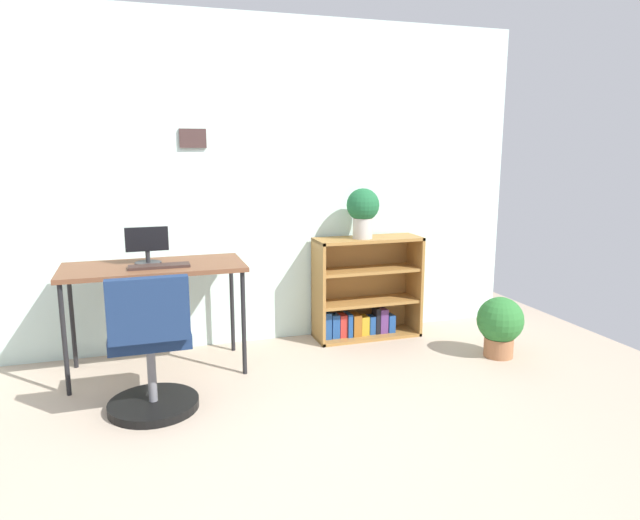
{
  "coord_description": "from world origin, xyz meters",
  "views": [
    {
      "loc": [
        -0.41,
        -2.15,
        1.51
      ],
      "look_at": [
        0.67,
        1.21,
        0.8
      ],
      "focal_mm": 31.95,
      "sensor_mm": 36.0,
      "label": 1
    }
  ],
  "objects_px": {
    "monitor": "(147,246)",
    "potted_plant_floor": "(500,324)",
    "keyboard": "(159,266)",
    "bookshelf_low": "(364,293)",
    "desk": "(154,274)",
    "office_chair": "(151,354)",
    "potted_plant_on_shelf": "(363,209)"
  },
  "relations": [
    {
      "from": "desk",
      "to": "monitor",
      "type": "height_order",
      "value": "monitor"
    },
    {
      "from": "office_chair",
      "to": "keyboard",
      "type": "bearing_deg",
      "value": 80.88
    },
    {
      "from": "monitor",
      "to": "potted_plant_floor",
      "type": "height_order",
      "value": "monitor"
    },
    {
      "from": "bookshelf_low",
      "to": "potted_plant_on_shelf",
      "type": "xyz_separation_m",
      "value": [
        -0.04,
        -0.06,
        0.68
      ]
    },
    {
      "from": "monitor",
      "to": "bookshelf_low",
      "type": "xyz_separation_m",
      "value": [
        1.64,
        0.22,
        -0.51
      ]
    },
    {
      "from": "keyboard",
      "to": "bookshelf_low",
      "type": "relative_size",
      "value": 0.46
    },
    {
      "from": "desk",
      "to": "monitor",
      "type": "relative_size",
      "value": 4.27
    },
    {
      "from": "potted_plant_floor",
      "to": "potted_plant_on_shelf",
      "type": "bearing_deg",
      "value": 139.0
    },
    {
      "from": "desk",
      "to": "keyboard",
      "type": "relative_size",
      "value": 3.05
    },
    {
      "from": "office_chair",
      "to": "potted_plant_floor",
      "type": "relative_size",
      "value": 1.9
    },
    {
      "from": "office_chair",
      "to": "potted_plant_on_shelf",
      "type": "height_order",
      "value": "potted_plant_on_shelf"
    },
    {
      "from": "office_chair",
      "to": "monitor",
      "type": "bearing_deg",
      "value": 87.92
    },
    {
      "from": "desk",
      "to": "bookshelf_low",
      "type": "distance_m",
      "value": 1.67
    },
    {
      "from": "keyboard",
      "to": "potted_plant_floor",
      "type": "distance_m",
      "value": 2.42
    },
    {
      "from": "desk",
      "to": "bookshelf_low",
      "type": "bearing_deg",
      "value": 9.34
    },
    {
      "from": "keyboard",
      "to": "potted_plant_floor",
      "type": "xyz_separation_m",
      "value": [
        2.34,
        -0.39,
        -0.5
      ]
    },
    {
      "from": "desk",
      "to": "bookshelf_low",
      "type": "height_order",
      "value": "bookshelf_low"
    },
    {
      "from": "monitor",
      "to": "bookshelf_low",
      "type": "height_order",
      "value": "monitor"
    },
    {
      "from": "desk",
      "to": "monitor",
      "type": "bearing_deg",
      "value": 124.08
    },
    {
      "from": "monitor",
      "to": "keyboard",
      "type": "xyz_separation_m",
      "value": [
        0.06,
        -0.14,
        -0.11
      ]
    },
    {
      "from": "keyboard",
      "to": "bookshelf_low",
      "type": "bearing_deg",
      "value": 12.74
    },
    {
      "from": "keyboard",
      "to": "potted_plant_on_shelf",
      "type": "distance_m",
      "value": 1.59
    },
    {
      "from": "monitor",
      "to": "potted_plant_floor",
      "type": "relative_size",
      "value": 0.62
    },
    {
      "from": "monitor",
      "to": "potted_plant_floor",
      "type": "xyz_separation_m",
      "value": [
        2.4,
        -0.53,
        -0.62
      ]
    },
    {
      "from": "keyboard",
      "to": "monitor",
      "type": "bearing_deg",
      "value": 115.21
    },
    {
      "from": "keyboard",
      "to": "office_chair",
      "type": "xyz_separation_m",
      "value": [
        -0.09,
        -0.56,
        -0.39
      ]
    },
    {
      "from": "office_chair",
      "to": "bookshelf_low",
      "type": "xyz_separation_m",
      "value": [
        1.67,
        0.92,
        -0.0
      ]
    },
    {
      "from": "desk",
      "to": "potted_plant_floor",
      "type": "relative_size",
      "value": 2.66
    },
    {
      "from": "desk",
      "to": "potted_plant_on_shelf",
      "type": "relative_size",
      "value": 3.03
    },
    {
      "from": "monitor",
      "to": "keyboard",
      "type": "distance_m",
      "value": 0.19
    },
    {
      "from": "potted_plant_on_shelf",
      "to": "bookshelf_low",
      "type": "bearing_deg",
      "value": 53.79
    },
    {
      "from": "potted_plant_floor",
      "to": "office_chair",
      "type": "bearing_deg",
      "value": -175.99
    }
  ]
}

